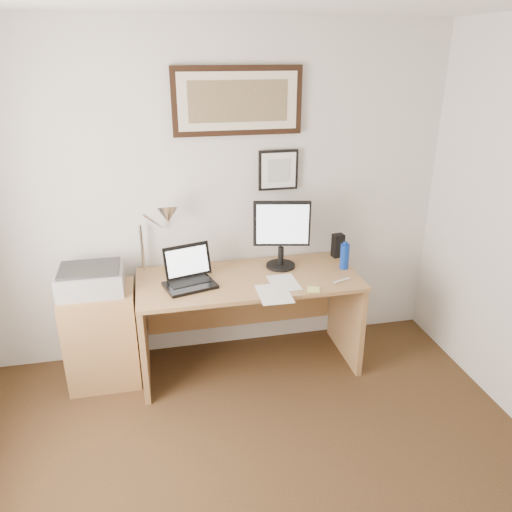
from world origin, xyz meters
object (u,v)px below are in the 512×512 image
object	(u,v)px
desk	(246,301)
printer	(91,279)
side_cabinet	(102,336)
lcd_monitor	(282,231)
water_bottle	(345,256)
book	(170,289)
laptop	(189,276)

from	to	relation	value
desk	printer	world-z (taller)	printer
side_cabinet	lcd_monitor	world-z (taller)	lcd_monitor
desk	water_bottle	bearing A→B (deg)	-5.46
side_cabinet	printer	world-z (taller)	printer
side_cabinet	book	world-z (taller)	book
side_cabinet	laptop	xyz separation A→B (m)	(0.64, -0.06, 0.44)
book	lcd_monitor	size ratio (longest dim) A/B	0.49
laptop	lcd_monitor	world-z (taller)	lcd_monitor
water_bottle	lcd_monitor	xyz separation A→B (m)	(-0.46, 0.12, 0.19)
lcd_monitor	printer	world-z (taller)	lcd_monitor
laptop	lcd_monitor	bearing A→B (deg)	11.68
desk	lcd_monitor	distance (m)	0.60
desk	printer	size ratio (longest dim) A/B	3.64
water_bottle	lcd_monitor	distance (m)	0.51
desk	laptop	xyz separation A→B (m)	(-0.43, -0.10, 0.29)
side_cabinet	laptop	size ratio (longest dim) A/B	1.86
desk	book	bearing A→B (deg)	-163.54
laptop	lcd_monitor	xyz separation A→B (m)	(0.71, 0.15, 0.23)
desk	laptop	distance (m)	0.53
side_cabinet	printer	bearing A→B (deg)	162.25
water_bottle	laptop	bearing A→B (deg)	-178.68
water_bottle	desk	distance (m)	0.81
side_cabinet	laptop	distance (m)	0.78
water_bottle	laptop	size ratio (longest dim) A/B	0.49
book	side_cabinet	bearing A→B (deg)	165.29
side_cabinet	printer	distance (m)	0.45
lcd_monitor	water_bottle	bearing A→B (deg)	-14.50
printer	laptop	bearing A→B (deg)	-6.05
laptop	book	bearing A→B (deg)	-153.33
laptop	desk	bearing A→B (deg)	12.86
water_bottle	printer	world-z (taller)	water_bottle
printer	water_bottle	bearing A→B (deg)	-1.37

